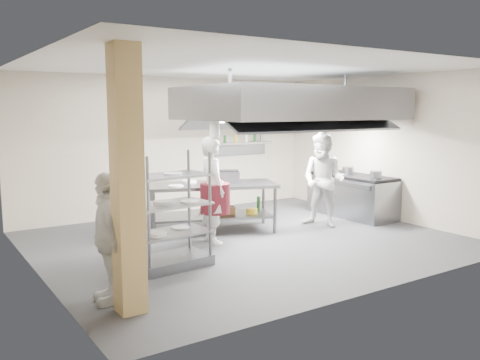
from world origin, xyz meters
TOP-DOWN VIEW (x-y plane):
  - floor at (0.00, 0.00)m, footprint 7.00×7.00m
  - ceiling at (0.00, 0.00)m, footprint 7.00×7.00m
  - wall_back at (0.00, 3.00)m, footprint 7.00×0.00m
  - wall_left at (-3.50, 0.00)m, footprint 0.00×6.00m
  - wall_right at (3.50, 0.00)m, footprint 0.00×6.00m
  - column at (-2.90, -1.90)m, footprint 0.30×0.30m
  - exhaust_hood at (1.30, 0.40)m, footprint 4.00×2.50m
  - hood_strip_a at (0.40, 0.40)m, footprint 1.60×0.12m
  - hood_strip_b at (2.20, 0.40)m, footprint 1.60×0.12m
  - wall_shelf at (1.80, 2.84)m, footprint 1.50×0.28m
  - island at (-0.15, 0.97)m, footprint 2.59×1.79m
  - island_worktop at (-0.15, 0.97)m, footprint 2.59×1.79m
  - island_undershelf at (-0.15, 0.97)m, footprint 2.37×1.63m
  - pass_rack at (-1.79, -0.64)m, footprint 1.18×0.77m
  - cooking_range at (3.08, 0.50)m, footprint 0.80×2.00m
  - range_top at (3.08, 0.50)m, footprint 0.78×1.96m
  - chef_head at (-0.58, 0.22)m, footprint 0.52×0.72m
  - chef_line at (1.88, 0.10)m, footprint 1.00×1.10m
  - chef_plating at (-3.00, -1.47)m, footprint 0.52×0.97m
  - griddle at (0.20, 0.93)m, footprint 0.54×0.50m
  - wicker_basket at (0.09, 0.85)m, footprint 0.38×0.32m
  - stockpot at (3.00, 0.55)m, footprint 0.25×0.25m
  - plate_stack at (-1.79, -0.64)m, footprint 0.28×0.28m

SIDE VIEW (x-z plane):
  - floor at x=0.00m, z-range 0.00..0.00m
  - island_undershelf at x=-0.15m, z-range 0.28..0.32m
  - wicker_basket at x=0.09m, z-range 0.32..0.46m
  - cooking_range at x=3.08m, z-range 0.00..0.84m
  - island at x=-0.15m, z-range 0.00..0.91m
  - plate_stack at x=-1.79m, z-range 0.51..0.57m
  - chef_plating at x=-3.00m, z-range 0.00..1.57m
  - pass_rack at x=-1.79m, z-range 0.00..1.68m
  - range_top at x=3.08m, z-range 0.84..0.90m
  - island_worktop at x=-0.15m, z-range 0.85..0.91m
  - chef_head at x=-0.58m, z-range 0.00..1.83m
  - chef_line at x=1.88m, z-range 0.00..1.84m
  - stockpot at x=3.00m, z-range 0.90..1.07m
  - griddle at x=0.20m, z-range 0.91..1.12m
  - wall_back at x=0.00m, z-range -2.00..5.00m
  - wall_left at x=-3.50m, z-range -1.50..4.50m
  - wall_right at x=3.50m, z-range -1.50..4.50m
  - column at x=-2.90m, z-range 0.00..3.00m
  - wall_shelf at x=1.80m, z-range 1.48..1.52m
  - hood_strip_a at x=0.40m, z-range 2.06..2.10m
  - hood_strip_b at x=2.20m, z-range 2.06..2.10m
  - exhaust_hood at x=1.30m, z-range 2.10..2.70m
  - ceiling at x=0.00m, z-range 3.00..3.00m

